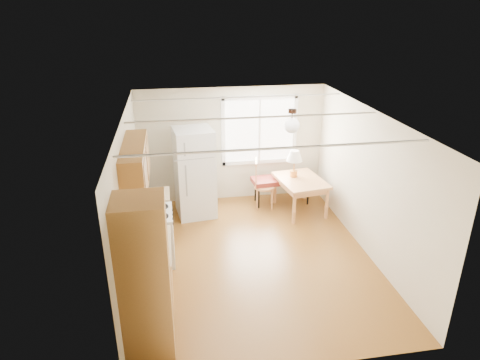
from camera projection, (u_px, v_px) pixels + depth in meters
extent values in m
cube|color=#573312|center=(253.00, 257.00, 7.46)|extent=(4.60, 5.60, 0.12)
cube|color=white|center=(255.00, 116.00, 6.50)|extent=(4.60, 5.60, 0.12)
cube|color=beige|center=(232.00, 145.00, 9.26)|extent=(4.60, 0.10, 2.50)
cube|color=beige|center=(298.00, 283.00, 4.71)|extent=(4.60, 0.10, 2.50)
cube|color=beige|center=(129.00, 200.00, 6.68)|extent=(0.10, 5.60, 2.50)
cube|color=beige|center=(369.00, 183.00, 7.28)|extent=(0.10, 5.60, 2.50)
cube|color=brown|center=(145.00, 278.00, 5.12)|extent=(0.60, 0.60, 2.10)
cube|color=brown|center=(151.00, 273.00, 6.27)|extent=(0.60, 1.10, 0.86)
cube|color=tan|center=(149.00, 247.00, 6.09)|extent=(0.62, 1.14, 0.04)
cube|color=silver|center=(154.00, 236.00, 7.22)|extent=(0.65, 0.76, 0.90)
cube|color=brown|center=(154.00, 217.00, 7.90)|extent=(0.60, 0.60, 0.86)
cube|color=brown|center=(135.00, 167.00, 6.34)|extent=(0.33, 1.60, 0.70)
cube|color=white|center=(259.00, 130.00, 9.22)|extent=(1.50, 0.02, 1.35)
cylinder|color=#311E15|center=(292.00, 111.00, 6.98)|extent=(0.14, 0.14, 0.06)
cylinder|color=#311E15|center=(292.00, 117.00, 7.02)|extent=(0.03, 0.03, 0.16)
sphere|color=white|center=(292.00, 125.00, 7.08)|extent=(0.26, 0.26, 0.26)
cube|color=silver|center=(195.00, 173.00, 8.64)|extent=(0.84, 0.84, 1.83)
cube|color=gray|center=(195.00, 159.00, 8.13)|extent=(0.75, 0.02, 0.02)
cube|color=gray|center=(186.00, 172.00, 8.19)|extent=(0.03, 0.03, 1.10)
cube|color=maroon|center=(282.00, 179.00, 9.27)|extent=(1.34, 0.59, 0.10)
cylinder|color=black|center=(259.00, 197.00, 9.13)|extent=(0.04, 0.04, 0.50)
cylinder|color=black|center=(308.00, 194.00, 9.30)|extent=(0.04, 0.04, 0.50)
cylinder|color=black|center=(255.00, 190.00, 9.47)|extent=(0.04, 0.04, 0.50)
cylinder|color=black|center=(303.00, 187.00, 9.63)|extent=(0.04, 0.04, 0.50)
cube|color=#B77946|center=(301.00, 181.00, 8.85)|extent=(1.02, 1.26, 0.06)
cube|color=#B77946|center=(301.00, 184.00, 8.88)|extent=(0.91, 1.15, 0.10)
cylinder|color=#B77946|center=(294.00, 209.00, 8.44)|extent=(0.07, 0.07, 0.66)
cylinder|color=#B77946|center=(327.00, 204.00, 8.65)|extent=(0.07, 0.07, 0.66)
cylinder|color=#B77946|center=(275.00, 189.00, 9.33)|extent=(0.07, 0.07, 0.66)
cylinder|color=#B77946|center=(305.00, 185.00, 9.54)|extent=(0.07, 0.07, 0.66)
cylinder|color=#B77946|center=(265.00, 186.00, 9.10)|extent=(0.47, 0.47, 0.05)
cylinder|color=#B77946|center=(257.00, 200.00, 9.05)|extent=(0.04, 0.04, 0.48)
cylinder|color=#B77946|center=(272.00, 200.00, 9.04)|extent=(0.04, 0.04, 0.48)
cylinder|color=#B77946|center=(257.00, 193.00, 9.34)|extent=(0.04, 0.04, 0.48)
cylinder|color=#B77946|center=(272.00, 194.00, 9.34)|extent=(0.04, 0.04, 0.48)
cylinder|color=#BD803C|center=(294.00, 174.00, 8.96)|extent=(0.15, 0.15, 0.13)
cylinder|color=#BD803C|center=(294.00, 166.00, 8.89)|extent=(0.03, 0.03, 0.22)
cone|color=white|center=(295.00, 156.00, 8.81)|extent=(0.33, 0.33, 0.22)
cube|color=black|center=(146.00, 261.00, 5.66)|extent=(0.23, 0.25, 0.07)
cube|color=black|center=(144.00, 254.00, 5.52)|extent=(0.18, 0.11, 0.26)
cylinder|color=black|center=(145.00, 253.00, 5.66)|extent=(0.13, 0.13, 0.11)
cylinder|color=red|center=(142.00, 228.00, 6.39)|extent=(0.12, 0.12, 0.17)
sphere|color=red|center=(141.00, 221.00, 6.35)|extent=(0.06, 0.06, 0.06)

